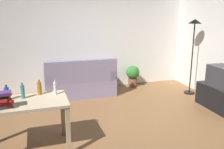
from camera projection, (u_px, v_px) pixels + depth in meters
The scene contains 13 objects.
ground_plane at pixel (114, 120), 4.63m from camera, with size 5.20×4.40×0.02m, color brown.
wall_rear at pixel (90, 37), 6.34m from camera, with size 5.20×0.10×2.70m, color silver.
couch at pixel (80, 83), 5.92m from camera, with size 1.65×0.84×0.92m.
tv_stand at pixel (221, 99), 5.05m from camera, with size 0.44×1.10×0.48m.
tv at pixel (223, 77), 4.94m from camera, with size 0.41×0.60×0.44m.
torchiere_lamp at pixel (194, 36), 5.78m from camera, with size 0.32×0.32×1.81m.
desk at pixel (25, 109), 3.47m from camera, with size 1.22×0.73×0.76m.
potted_plant at pixel (133, 75), 6.62m from camera, with size 0.36×0.36×0.57m.
bottle_blue at pixel (7, 93), 3.47m from camera, with size 0.07×0.07×0.22m.
bottle_tall at pixel (23, 92), 3.53m from camera, with size 0.05×0.05×0.24m.
bottle_amber at pixel (39, 88), 3.69m from camera, with size 0.06×0.06×0.23m.
bottle_clear at pixel (55, 88), 3.71m from camera, with size 0.05×0.05×0.22m.
book_stack at pixel (2, 100), 3.17m from camera, with size 0.26×0.24×0.22m.
Camera 1 is at (-1.26, -4.08, 1.98)m, focal length 39.31 mm.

